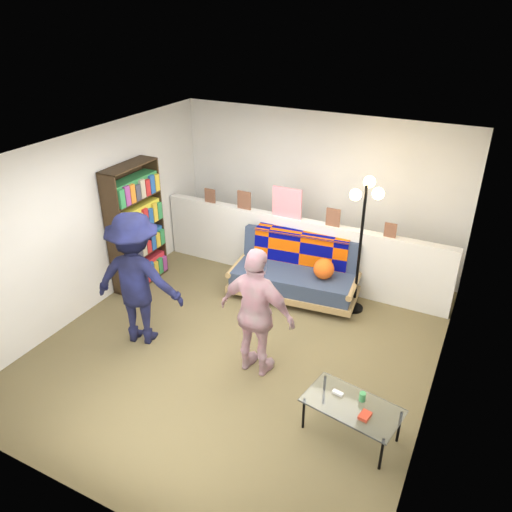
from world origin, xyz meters
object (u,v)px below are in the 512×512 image
(floor_lamp, at_px, (364,220))
(person_right, at_px, (257,313))
(person_left, at_px, (137,279))
(futon_sofa, at_px, (297,273))
(bookshelf, at_px, (136,230))
(coffee_table, at_px, (353,407))

(floor_lamp, height_order, person_right, floor_lamp)
(floor_lamp, xyz_separation_m, person_left, (-2.19, -1.87, -0.49))
(futon_sofa, xyz_separation_m, person_right, (0.24, -1.72, 0.42))
(person_left, bearing_deg, person_right, 170.36)
(futon_sofa, distance_m, person_left, 2.30)
(person_right, bearing_deg, floor_lamp, -105.95)
(person_left, bearing_deg, futon_sofa, -139.31)
(bookshelf, bearing_deg, coffee_table, -21.40)
(futon_sofa, xyz_separation_m, floor_lamp, (0.87, 0.04, 0.97))
(person_left, bearing_deg, coffee_table, 159.47)
(coffee_table, bearing_deg, bookshelf, 158.60)
(coffee_table, height_order, person_left, person_left)
(bookshelf, relative_size, coffee_table, 1.85)
(futon_sofa, height_order, floor_lamp, floor_lamp)
(futon_sofa, bearing_deg, person_right, -82.21)
(futon_sofa, bearing_deg, floor_lamp, 2.91)
(futon_sofa, bearing_deg, person_left, -125.94)
(futon_sofa, bearing_deg, bookshelf, -162.23)
(bookshelf, bearing_deg, floor_lamp, 13.77)
(bookshelf, distance_m, person_left, 1.43)
(futon_sofa, height_order, person_left, person_left)
(bookshelf, relative_size, person_left, 1.08)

